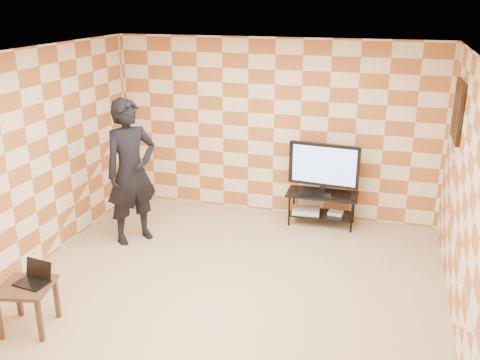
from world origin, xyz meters
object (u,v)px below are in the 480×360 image
at_px(person, 131,172).
at_px(tv_stand, 322,201).
at_px(side_table, 26,293).
at_px(tv, 324,166).

bearing_deg(person, tv_stand, -25.68).
relative_size(side_table, person, 0.29).
xyz_separation_m(tv_stand, tv, (0.00, -0.00, 0.55)).
height_order(tv_stand, person, person).
bearing_deg(side_table, tv_stand, 53.79).
height_order(side_table, person, person).
distance_m(tv_stand, side_table, 4.31).
bearing_deg(tv_stand, person, -153.29).
bearing_deg(side_table, tv, 53.77).
distance_m(tv_stand, person, 2.82).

